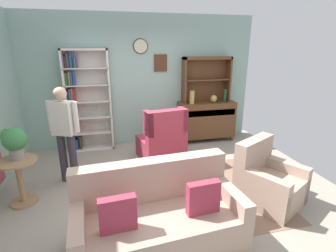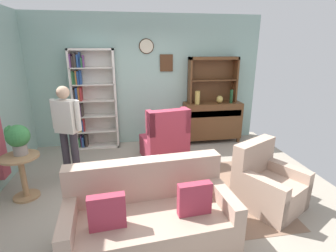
# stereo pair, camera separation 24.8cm
# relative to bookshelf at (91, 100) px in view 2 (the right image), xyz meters

# --- Properties ---
(ground_plane) EXTENTS (5.40, 4.60, 0.02)m
(ground_plane) POSITION_rel_bookshelf_xyz_m (1.25, -1.95, -1.07)
(ground_plane) COLOR #9E9384
(wall_back) EXTENTS (5.00, 0.09, 2.80)m
(wall_back) POSITION_rel_bookshelf_xyz_m (1.25, 0.18, 0.35)
(wall_back) COLOR #93B7AD
(wall_back) RESTS_ON ground_plane
(area_rug) EXTENTS (2.79, 2.01, 0.01)m
(area_rug) POSITION_rel_bookshelf_xyz_m (1.45, -2.25, -1.06)
(area_rug) COLOR #846651
(area_rug) RESTS_ON ground_plane
(bookshelf) EXTENTS (0.90, 0.30, 2.10)m
(bookshelf) POSITION_rel_bookshelf_xyz_m (0.00, 0.00, 0.00)
(bookshelf) COLOR silver
(bookshelf) RESTS_ON ground_plane
(sideboard) EXTENTS (1.30, 0.45, 0.92)m
(sideboard) POSITION_rel_bookshelf_xyz_m (2.66, -0.09, -0.55)
(sideboard) COLOR brown
(sideboard) RESTS_ON ground_plane
(sideboard_hutch) EXTENTS (1.10, 0.26, 1.00)m
(sideboard_hutch) POSITION_rel_bookshelf_xyz_m (2.66, 0.02, 0.50)
(sideboard_hutch) COLOR brown
(sideboard_hutch) RESTS_ON sideboard
(vase_tall) EXTENTS (0.11, 0.11, 0.29)m
(vase_tall) POSITION_rel_bookshelf_xyz_m (2.27, -0.17, 0.00)
(vase_tall) COLOR tan
(vase_tall) RESTS_ON sideboard
(vase_round) EXTENTS (0.15, 0.15, 0.17)m
(vase_round) POSITION_rel_bookshelf_xyz_m (2.79, -0.15, -0.05)
(vase_round) COLOR tan
(vase_round) RESTS_ON sideboard
(bottle_wine) EXTENTS (0.07, 0.07, 0.30)m
(bottle_wine) POSITION_rel_bookshelf_xyz_m (3.05, -0.18, 0.01)
(bottle_wine) COLOR #194223
(bottle_wine) RESTS_ON sideboard
(couch_floral) EXTENTS (1.86, 1.00, 0.90)m
(couch_floral) POSITION_rel_bookshelf_xyz_m (0.93, -3.08, -0.75)
(couch_floral) COLOR tan
(couch_floral) RESTS_ON ground_plane
(armchair_floral) EXTENTS (1.03, 1.04, 0.88)m
(armchair_floral) POSITION_rel_bookshelf_xyz_m (2.60, -2.63, -0.77)
(armchair_floral) COLOR tan
(armchair_floral) RESTS_ON ground_plane
(wingback_chair) EXTENTS (0.92, 0.93, 1.05)m
(wingback_chair) POSITION_rel_bookshelf_xyz_m (1.43, -0.94, -0.68)
(wingback_chair) COLOR #A33347
(wingback_chair) RESTS_ON ground_plane
(plant_stand) EXTENTS (0.52, 0.52, 0.66)m
(plant_stand) POSITION_rel_bookshelf_xyz_m (-0.79, -1.88, -0.65)
(plant_stand) COLOR #A87F56
(plant_stand) RESTS_ON ground_plane
(potted_plant_large) EXTENTS (0.32, 0.32, 0.44)m
(potted_plant_large) POSITION_rel_bookshelf_xyz_m (-0.80, -1.83, -0.14)
(potted_plant_large) COLOR gray
(potted_plant_large) RESTS_ON plant_stand
(person_reading) EXTENTS (0.51, 0.32, 1.56)m
(person_reading) POSITION_rel_bookshelf_xyz_m (-0.22, -1.38, -0.15)
(person_reading) COLOR #38333D
(person_reading) RESTS_ON ground_plane
(coffee_table) EXTENTS (0.80, 0.50, 0.42)m
(coffee_table) POSITION_rel_bookshelf_xyz_m (1.20, -2.36, -0.71)
(coffee_table) COLOR brown
(coffee_table) RESTS_ON ground_plane
(book_stack) EXTENTS (0.21, 0.14, 0.06)m
(book_stack) POSITION_rel_bookshelf_xyz_m (1.28, -2.44, -0.61)
(book_stack) COLOR #337247
(book_stack) RESTS_ON coffee_table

